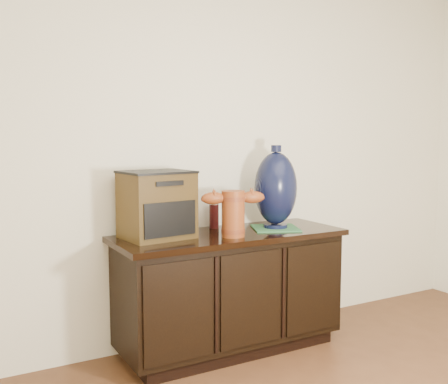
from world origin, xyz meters
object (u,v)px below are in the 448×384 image
terracotta_vessel (233,211)px  lamp_base (276,189)px  sideboard (230,290)px  spray_can (214,215)px  tv_radio (157,205)px

terracotta_vessel → lamp_base: lamp_base is taller
sideboard → terracotta_vessel: 0.54m
sideboard → spray_can: (-0.01, 0.20, 0.46)m
tv_radio → spray_can: size_ratio=2.37×
lamp_base → spray_can: bearing=147.9°
terracotta_vessel → lamp_base: 0.40m
tv_radio → lamp_base: lamp_base is taller
lamp_base → spray_can: 0.44m
tv_radio → lamp_base: bearing=-13.0°
sideboard → spray_can: 0.50m
lamp_base → spray_can: size_ratio=2.94×
sideboard → terracotta_vessel: size_ratio=3.72×
spray_can → sideboard: bearing=-88.2°
sideboard → lamp_base: (0.33, -0.02, 0.63)m
sideboard → spray_can: bearing=91.8°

